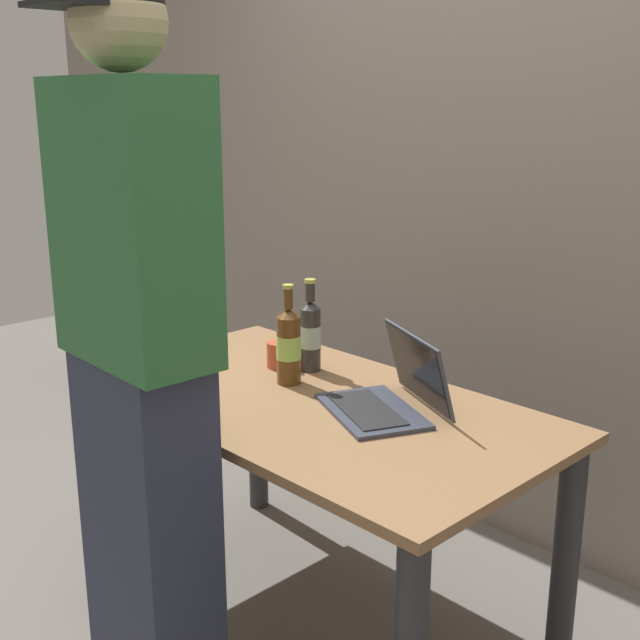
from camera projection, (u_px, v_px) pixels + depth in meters
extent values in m
plane|color=slate|center=(313.00, 614.00, 2.57)|extent=(8.00, 8.00, 0.00)
cube|color=olive|center=(312.00, 404.00, 2.38)|extent=(1.46, 0.80, 0.03)
cylinder|color=#2D2D30|center=(103.00, 479.00, 2.71)|extent=(0.07, 0.07, 0.70)
cylinder|color=#2D2D30|center=(257.00, 424.00, 3.16)|extent=(0.07, 0.07, 0.70)
cylinder|color=#2D2D30|center=(566.00, 559.00, 2.24)|extent=(0.07, 0.07, 0.70)
cube|color=#383D4C|center=(372.00, 411.00, 2.27)|extent=(0.40, 0.35, 0.01)
cube|color=#232326|center=(366.00, 409.00, 2.26)|extent=(0.32, 0.24, 0.00)
cube|color=#383D4C|center=(418.00, 368.00, 2.29)|extent=(0.34, 0.20, 0.21)
cube|color=black|center=(417.00, 368.00, 2.29)|extent=(0.31, 0.18, 0.19)
cylinder|color=#333333|center=(310.00, 340.00, 2.61)|extent=(0.07, 0.07, 0.21)
cone|color=#333333|center=(310.00, 305.00, 2.58)|extent=(0.07, 0.07, 0.02)
cylinder|color=#333333|center=(310.00, 292.00, 2.56)|extent=(0.03, 0.03, 0.06)
cylinder|color=#BFB74C|center=(310.00, 281.00, 2.55)|extent=(0.04, 0.04, 0.01)
cylinder|color=#AEC4BD|center=(310.00, 336.00, 2.60)|extent=(0.07, 0.07, 0.07)
cylinder|color=brown|center=(289.00, 350.00, 2.49)|extent=(0.08, 0.08, 0.21)
cone|color=brown|center=(288.00, 313.00, 2.46)|extent=(0.08, 0.08, 0.03)
cylinder|color=brown|center=(288.00, 299.00, 2.44)|extent=(0.03, 0.03, 0.06)
cylinder|color=#BFB74C|center=(288.00, 287.00, 2.43)|extent=(0.03, 0.03, 0.01)
cylinder|color=#B1E25F|center=(289.00, 347.00, 2.48)|extent=(0.08, 0.08, 0.07)
cube|color=#2D3347|center=(151.00, 539.00, 2.08)|extent=(0.37, 0.22, 0.98)
cube|color=#2D6B38|center=(131.00, 223.00, 1.86)|extent=(0.44, 0.23, 0.65)
sphere|color=tan|center=(118.00, 21.00, 1.74)|extent=(0.22, 0.22, 0.22)
sphere|color=black|center=(117.00, 2.00, 1.73)|extent=(0.21, 0.21, 0.21)
cube|color=black|center=(63.00, 3.00, 1.65)|extent=(0.18, 0.12, 0.01)
cylinder|color=#BF4C33|center=(280.00, 354.00, 2.65)|extent=(0.09, 0.09, 0.09)
torus|color=#BF4C33|center=(290.00, 356.00, 2.62)|extent=(0.06, 0.01, 0.06)
cube|color=gray|center=(500.00, 182.00, 2.84)|extent=(6.00, 0.10, 2.60)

